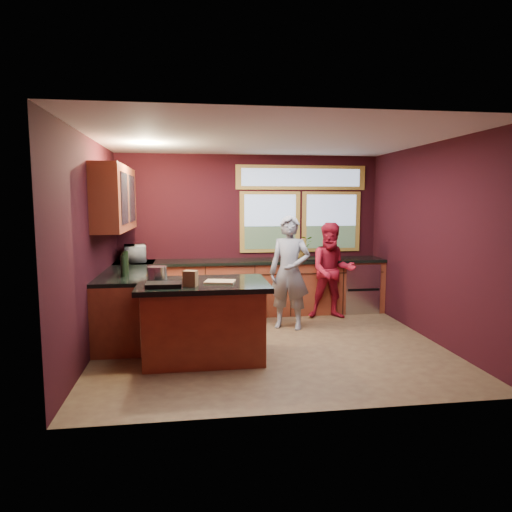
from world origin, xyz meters
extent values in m
plane|color=brown|center=(0.00, 0.00, 0.00)|extent=(4.50, 4.50, 0.00)
cube|color=black|center=(0.00, 2.00, 1.35)|extent=(4.50, 0.02, 2.70)
cube|color=black|center=(0.00, -2.00, 1.35)|extent=(4.50, 0.02, 2.70)
cube|color=black|center=(-2.25, 0.00, 1.35)|extent=(0.02, 4.00, 2.70)
cube|color=black|center=(2.25, 0.00, 1.35)|extent=(0.02, 4.00, 2.70)
cube|color=silver|center=(0.00, 0.00, 2.70)|extent=(4.50, 4.00, 0.02)
cube|color=#8295B4|center=(0.35, 1.99, 1.55)|extent=(1.06, 0.02, 1.06)
cube|color=#8295B4|center=(1.45, 1.99, 1.55)|extent=(1.06, 0.02, 1.06)
cube|color=#A77D30|center=(0.90, 1.99, 2.32)|extent=(2.30, 0.02, 0.42)
cube|color=maroon|center=(-2.07, 0.85, 1.95)|extent=(0.36, 1.80, 0.90)
cube|color=maroon|center=(0.00, 1.70, 0.44)|extent=(4.50, 0.60, 0.88)
cube|color=black|center=(0.00, 1.69, 0.91)|extent=(4.50, 0.64, 0.05)
cube|color=#B7B7BC|center=(1.85, 1.68, 0.42)|extent=(0.60, 0.58, 0.85)
cube|color=black|center=(1.10, 1.66, 0.91)|extent=(0.66, 0.46, 0.05)
cube|color=maroon|center=(-1.95, 0.85, 0.44)|extent=(0.60, 2.30, 0.88)
cube|color=black|center=(-1.94, 0.85, 0.91)|extent=(0.64, 2.30, 0.05)
cube|color=maroon|center=(-0.88, -0.40, 0.44)|extent=(1.40, 0.90, 0.88)
cube|color=black|center=(-0.88, -0.40, 0.92)|extent=(1.55, 1.05, 0.06)
imported|color=slate|center=(0.44, 0.76, 0.85)|extent=(0.73, 0.63, 1.70)
imported|color=maroon|center=(1.25, 1.25, 0.78)|extent=(0.84, 0.70, 1.57)
imported|color=#999999|center=(-1.92, 1.70, 1.07)|extent=(0.41, 0.54, 0.27)
imported|color=#999999|center=(0.87, 1.75, 1.12)|extent=(0.35, 0.30, 0.39)
cylinder|color=silver|center=(0.66, 1.70, 1.07)|extent=(0.12, 0.12, 0.28)
cube|color=tan|center=(-0.68, -0.45, 0.95)|extent=(0.40, 0.32, 0.02)
cylinder|color=#AAAAAE|center=(-1.43, -0.25, 1.03)|extent=(0.24, 0.24, 0.18)
cube|color=brown|center=(-1.03, -0.65, 1.03)|extent=(0.18, 0.16, 0.18)
cube|color=black|center=(-1.33, -0.65, 0.97)|extent=(0.40, 0.28, 0.05)
camera|label=1|loc=(-1.01, -5.85, 1.92)|focal=32.00mm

